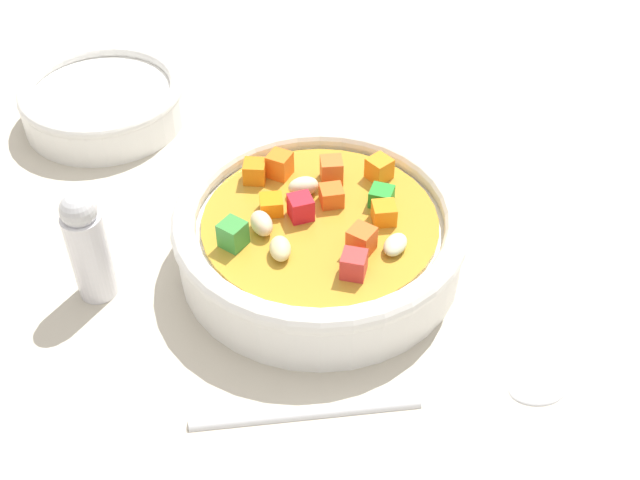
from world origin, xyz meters
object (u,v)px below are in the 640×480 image
Objects in this scene: soup_bowl_main at (320,234)px; side_bowl_small at (103,101)px; spoon at (396,401)px; pepper_shaker at (88,246)px.

soup_bowl_main reaches higher than side_bowl_small.
spoon is at bearing 105.02° from side_bowl_small.
pepper_shaker is (4.91, 20.91, 2.46)cm from side_bowl_small.
soup_bowl_main is at bearing 113.73° from side_bowl_small.
soup_bowl_main is 16.03cm from pepper_shaker.
pepper_shaker reaches higher than spoon.
pepper_shaker reaches higher than soup_bowl_main.
side_bowl_small is at bearing -66.27° from soup_bowl_main.
pepper_shaker is at bearing -12.21° from soup_bowl_main.
soup_bowl_main is 13.76cm from spoon.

